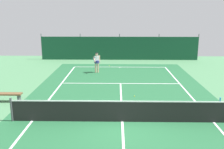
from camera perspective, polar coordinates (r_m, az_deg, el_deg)
name	(u,v)px	position (r m, az deg, el deg)	size (l,w,h in m)	color
ground_plane	(122,122)	(11.78, 2.31, -10.48)	(36.00, 36.00, 0.00)	#4C8456
court_surface	(122,122)	(11.78, 2.31, -10.47)	(11.02, 26.60, 0.01)	#236038
tennis_net	(122,111)	(11.58, 2.33, -8.18)	(10.12, 0.10, 1.10)	black
back_fence	(119,53)	(27.20, 1.65, 4.88)	(16.30, 0.98, 2.70)	#14472D
tennis_player	(97,61)	(20.91, -3.43, 3.01)	(0.57, 0.82, 1.64)	#D8AD8C
tennis_ball_near_player	(92,103)	(14.02, -4.59, -6.33)	(0.07, 0.07, 0.07)	#CCDB33
tennis_ball_midcourt	(109,66)	(23.55, -0.58, 1.94)	(0.07, 0.07, 0.07)	#CCDB33
tennis_ball_by_sideline	(134,96)	(15.13, 5.02, -4.82)	(0.07, 0.07, 0.07)	#CCDB33
parked_car	(93,48)	(30.00, -4.15, 6.00)	(2.43, 4.40, 1.68)	maroon
courtside_bench	(7,95)	(15.28, -22.34, -4.29)	(1.60, 0.40, 0.49)	brown
water_bottle	(220,100)	(15.45, 22.99, -5.16)	(0.08, 0.08, 0.24)	#338CD8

